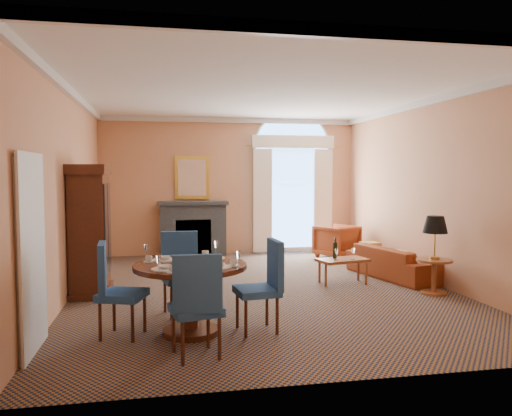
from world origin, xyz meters
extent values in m
plane|color=#142240|center=(0.00, 0.00, 0.00)|extent=(7.50, 7.50, 0.00)
cube|color=tan|center=(0.00, 3.75, 1.60)|extent=(6.00, 0.04, 3.20)
cube|color=tan|center=(-3.00, 0.00, 1.60)|extent=(0.04, 7.50, 3.20)
cube|color=tan|center=(3.00, 0.00, 1.60)|extent=(0.04, 7.50, 3.20)
cube|color=white|center=(0.00, 0.00, 3.20)|extent=(6.00, 7.50, 0.04)
cube|color=silver|center=(0.00, 0.00, 3.14)|extent=(6.00, 7.50, 0.12)
cube|color=silver|center=(-2.96, -2.40, 1.03)|extent=(0.08, 0.90, 2.06)
cube|color=#393E43|center=(-0.90, 3.55, 0.60)|extent=(1.50, 0.40, 1.20)
cube|color=#393E43|center=(-0.90, 3.52, 1.24)|extent=(1.60, 0.46, 0.08)
cube|color=gold|center=(-0.90, 3.72, 1.80)|extent=(0.80, 0.04, 1.00)
cube|color=white|center=(-0.90, 3.70, 1.80)|extent=(0.64, 0.02, 0.84)
cube|color=silver|center=(1.50, 3.73, 1.25)|extent=(1.90, 0.04, 2.50)
cube|color=#81A6D8|center=(1.50, 3.72, 1.25)|extent=(1.70, 0.02, 2.30)
cylinder|color=silver|center=(1.50, 3.73, 2.50)|extent=(1.90, 0.04, 1.90)
cube|color=white|center=(0.75, 3.61, 1.25)|extent=(0.45, 0.06, 2.45)
cube|color=white|center=(2.25, 3.61, 1.25)|extent=(0.45, 0.06, 2.45)
cube|color=white|center=(1.50, 3.61, 2.65)|extent=(2.00, 0.08, 0.30)
cube|color=#3B190D|center=(-2.72, 0.17, 0.94)|extent=(0.52, 0.94, 1.88)
cube|color=#3B190D|center=(-2.72, 0.17, 1.96)|extent=(0.58, 1.04, 0.15)
cube|color=#3B190D|center=(-2.72, 0.17, 0.05)|extent=(0.58, 1.04, 0.09)
cylinder|color=#3B190D|center=(-1.29, -2.12, 0.81)|extent=(1.33, 1.33, 0.06)
cylinder|color=#3B190D|center=(-1.29, -2.12, 0.39)|extent=(0.18, 0.18, 0.78)
cylinder|color=#3B190D|center=(-1.29, -2.12, 0.03)|extent=(0.67, 0.67, 0.07)
cylinder|color=white|center=(-0.99, -1.82, 0.84)|extent=(0.30, 0.30, 0.01)
imported|color=white|center=(-0.99, -1.82, 0.87)|extent=(0.15, 0.15, 0.04)
imported|color=white|center=(-1.07, -1.64, 0.88)|extent=(0.09, 0.09, 0.07)
cylinder|color=white|center=(-1.58, -1.82, 0.84)|extent=(0.30, 0.30, 0.01)
imported|color=white|center=(-1.58, -1.82, 0.87)|extent=(0.15, 0.15, 0.04)
imported|color=white|center=(-1.77, -1.90, 0.88)|extent=(0.09, 0.09, 0.07)
cylinder|color=white|center=(-1.58, -2.42, 0.84)|extent=(0.30, 0.30, 0.01)
imported|color=white|center=(-1.58, -2.42, 0.87)|extent=(0.15, 0.15, 0.04)
imported|color=white|center=(-1.50, -2.60, 0.88)|extent=(0.09, 0.09, 0.07)
cylinder|color=white|center=(-0.99, -2.42, 0.84)|extent=(0.30, 0.30, 0.01)
imported|color=white|center=(-0.99, -2.42, 0.87)|extent=(0.15, 0.15, 0.04)
imported|color=white|center=(-0.80, -2.34, 0.88)|extent=(0.09, 0.09, 0.07)
cube|color=navy|center=(-1.35, -1.27, 0.49)|extent=(0.58, 0.58, 0.09)
cube|color=navy|center=(-1.37, -1.05, 0.81)|extent=(0.49, 0.11, 0.59)
cylinder|color=#3B190D|center=(-1.20, -1.05, 0.22)|extent=(0.04, 0.04, 0.45)
cylinder|color=#3B190D|center=(-1.58, -1.13, 0.22)|extent=(0.04, 0.04, 0.45)
cylinder|color=#3B190D|center=(-1.12, -1.42, 0.22)|extent=(0.04, 0.04, 0.45)
cylinder|color=#3B190D|center=(-1.50, -1.50, 0.22)|extent=(0.04, 0.04, 0.45)
cube|color=navy|center=(-1.27, -2.85, 0.49)|extent=(0.58, 0.58, 0.09)
cube|color=navy|center=(-1.27, -3.08, 0.81)|extent=(0.49, 0.08, 0.59)
cylinder|color=#3B190D|center=(-1.42, -3.08, 0.22)|extent=(0.04, 0.04, 0.45)
cylinder|color=#3B190D|center=(-1.05, -3.00, 0.22)|extent=(0.04, 0.04, 0.45)
cylinder|color=#3B190D|center=(-1.50, -2.71, 0.22)|extent=(0.04, 0.04, 0.45)
cylinder|color=#3B190D|center=(-1.13, -2.63, 0.22)|extent=(0.04, 0.04, 0.45)
cube|color=navy|center=(-0.50, -2.17, 0.49)|extent=(0.54, 0.54, 0.09)
cube|color=navy|center=(-0.27, -2.18, 0.81)|extent=(0.10, 0.49, 0.59)
cylinder|color=#3B190D|center=(-0.29, -2.34, 0.22)|extent=(0.04, 0.04, 0.45)
cylinder|color=#3B190D|center=(-0.33, -1.96, 0.22)|extent=(0.04, 0.04, 0.45)
cylinder|color=#3B190D|center=(-0.67, -2.38, 0.22)|extent=(0.04, 0.04, 0.45)
cylinder|color=#3B190D|center=(-0.71, -2.00, 0.22)|extent=(0.04, 0.04, 0.45)
cube|color=navy|center=(-2.07, -2.07, 0.49)|extent=(0.62, 0.62, 0.09)
cube|color=navy|center=(-2.29, -2.06, 0.81)|extent=(0.11, 0.49, 0.59)
cylinder|color=#3B190D|center=(-2.19, -1.83, 0.22)|extent=(0.04, 0.04, 0.45)
cylinder|color=#3B190D|center=(-2.31, -2.19, 0.22)|extent=(0.04, 0.04, 0.45)
cylinder|color=#3B190D|center=(-1.83, -1.95, 0.22)|extent=(0.04, 0.04, 0.45)
cylinder|color=#3B190D|center=(-1.95, -2.31, 0.22)|extent=(0.04, 0.04, 0.45)
imported|color=#973E1B|center=(2.55, 0.41, 0.28)|extent=(1.19, 2.06, 0.57)
imported|color=#973E1B|center=(2.25, 2.64, 0.37)|extent=(1.10, 1.11, 0.74)
cube|color=brown|center=(1.45, 0.11, 0.41)|extent=(0.94, 0.66, 0.05)
cylinder|color=brown|center=(1.09, -0.06, 0.19)|extent=(0.04, 0.04, 0.38)
cylinder|color=brown|center=(1.81, -0.06, 0.19)|extent=(0.04, 0.04, 0.38)
cylinder|color=brown|center=(1.09, 0.28, 0.19)|extent=(0.04, 0.04, 0.38)
cylinder|color=brown|center=(1.81, 0.28, 0.19)|extent=(0.04, 0.04, 0.38)
cylinder|color=brown|center=(2.60, -0.86, 0.53)|extent=(0.55, 0.55, 0.04)
cylinder|color=brown|center=(2.60, -0.86, 0.26)|extent=(0.07, 0.07, 0.52)
cylinder|color=brown|center=(2.60, -0.86, 0.02)|extent=(0.41, 0.41, 0.04)
camera|label=1|loc=(-1.61, -7.96, 1.90)|focal=35.00mm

